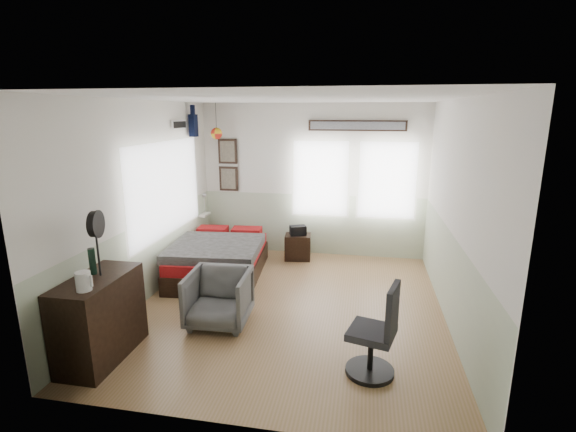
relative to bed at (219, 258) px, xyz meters
name	(u,v)px	position (x,y,z in m)	size (l,w,h in m)	color
ground_plane	(290,306)	(1.30, -0.89, -0.29)	(4.00, 4.50, 0.01)	olive
room_shell	(287,186)	(1.22, -0.70, 1.33)	(4.02, 4.52, 2.71)	silver
wall_decor	(247,139)	(0.20, 1.07, 1.81)	(3.55, 1.32, 1.44)	black
bed	(219,258)	(0.00, 0.00, 0.00)	(1.45, 1.94, 0.59)	black
dresser	(100,318)	(-0.44, -2.42, 0.17)	(0.48, 1.00, 0.90)	black
armchair	(219,298)	(0.53, -1.51, 0.05)	(0.72, 0.74, 0.68)	#525252
nightstand	(298,247)	(1.10, 0.99, -0.06)	(0.44, 0.36, 0.44)	black
task_chair	(377,339)	(2.40, -2.21, 0.11)	(0.52, 0.52, 0.97)	black
kettle	(83,281)	(-0.34, -2.72, 0.71)	(0.16, 0.14, 0.19)	silver
bottle	(92,261)	(-0.52, -2.33, 0.76)	(0.07, 0.07, 0.28)	black
stand_fan	(96,225)	(-0.42, -2.35, 1.15)	(0.12, 0.28, 0.69)	black
black_bag	(298,230)	(1.10, 0.99, 0.24)	(0.28, 0.18, 0.16)	black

